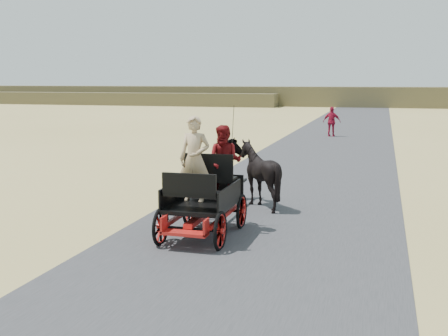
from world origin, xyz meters
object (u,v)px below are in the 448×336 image
(carriage, at_px, (203,219))
(horse_right, at_px, (259,174))
(pedestrian, at_px, (332,122))
(horse_left, at_px, (218,172))

(carriage, relative_size, horse_right, 1.41)
(pedestrian, bearing_deg, horse_right, 94.06)
(horse_left, xyz_separation_m, pedestrian, (1.25, 18.92, 0.02))
(carriage, relative_size, pedestrian, 1.39)
(pedestrian, bearing_deg, carriage, 92.69)
(horse_right, bearing_deg, carriage, 79.61)
(carriage, xyz_separation_m, horse_right, (0.55, 3.00, 0.49))
(horse_left, bearing_deg, carriage, 100.39)
(horse_left, relative_size, horse_right, 1.18)
(carriage, height_order, horse_right, horse_right)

